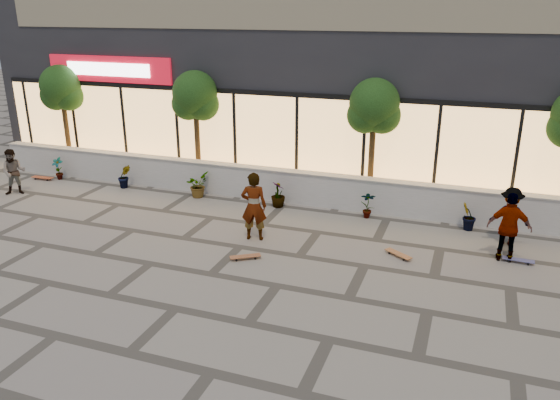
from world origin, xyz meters
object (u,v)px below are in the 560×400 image
(skateboard_right_near, at_px, (398,254))
(skateboard_center, at_px, (245,256))
(tree_midwest, at_px, (195,99))
(skater_right_far, at_px, (510,216))
(skateboard_right_far, at_px, (518,260))
(tree_west, at_px, (62,91))
(skater_left, at_px, (14,172))
(skateboard_left, at_px, (43,178))
(tree_mideast, at_px, (374,109))
(skater_right_near, at_px, (509,228))
(skater_center, at_px, (254,206))

(skateboard_right_near, bearing_deg, skateboard_center, -124.02)
(skateboard_center, bearing_deg, skateboard_right_near, -11.90)
(tree_midwest, bearing_deg, skater_right_far, -10.73)
(skateboard_center, distance_m, skateboard_right_far, 6.65)
(tree_west, height_order, skateboard_right_near, tree_west)
(skater_left, relative_size, skateboard_left, 1.83)
(tree_midwest, height_order, tree_mideast, same)
(skater_left, distance_m, skater_right_near, 15.11)
(skateboard_left, bearing_deg, tree_midwest, 11.96)
(tree_mideast, xyz_separation_m, skater_right_far, (4.00, -1.89, -2.21))
(skater_center, height_order, skater_right_near, skater_center)
(skater_left, bearing_deg, skateboard_center, -46.12)
(tree_midwest, bearing_deg, skateboard_left, -164.84)
(skateboard_center, bearing_deg, skateboard_left, 125.39)
(tree_west, distance_m, skateboard_left, 3.27)
(skateboard_left, bearing_deg, skater_left, -79.96)
(tree_west, bearing_deg, tree_mideast, 0.00)
(skater_right_near, xyz_separation_m, skater_right_far, (0.06, 1.06, -0.09))
(skater_left, relative_size, skateboard_center, 2.07)
(tree_west, bearing_deg, skater_right_far, -6.97)
(tree_mideast, relative_size, skater_center, 2.11)
(skateboard_right_far, bearing_deg, skater_left, -176.78)
(tree_west, relative_size, skateboard_right_far, 5.29)
(tree_mideast, bearing_deg, tree_west, 180.00)
(tree_west, relative_size, skater_center, 2.11)
(skater_right_near, bearing_deg, tree_midwest, -15.08)
(tree_west, distance_m, tree_mideast, 11.50)
(tree_midwest, bearing_deg, skateboard_center, -52.14)
(tree_mideast, xyz_separation_m, skateboard_center, (-2.07, -5.06, -2.91))
(skater_center, height_order, skater_right_far, skater_center)
(skateboard_center, height_order, skateboard_right_far, skateboard_center)
(skater_right_far, relative_size, skateboard_left, 1.86)
(skater_right_far, bearing_deg, skateboard_left, 0.70)
(skateboard_right_near, distance_m, skateboard_right_far, 2.87)
(skater_center, height_order, skater_left, skater_center)
(skateboard_center, relative_size, skateboard_left, 0.88)
(skater_right_near, bearing_deg, skateboard_right_far, 177.06)
(tree_west, relative_size, skater_left, 2.57)
(skater_center, relative_size, skateboard_left, 2.22)
(skater_right_far, bearing_deg, skater_right_near, 88.94)
(skater_center, distance_m, skater_left, 8.86)
(skater_center, xyz_separation_m, skater_right_near, (6.28, 0.86, -0.06))
(skater_left, bearing_deg, skater_right_near, -33.33)
(skateboard_left, bearing_deg, skater_center, -17.34)
(tree_midwest, bearing_deg, skateboard_right_near, -25.97)
(skateboard_left, bearing_deg, skateboard_right_far, -8.56)
(tree_midwest, distance_m, skateboard_right_far, 11.06)
(tree_west, bearing_deg, tree_midwest, 0.00)
(tree_mideast, relative_size, skateboard_right_far, 5.29)
(skateboard_center, relative_size, skateboard_right_far, 1.00)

